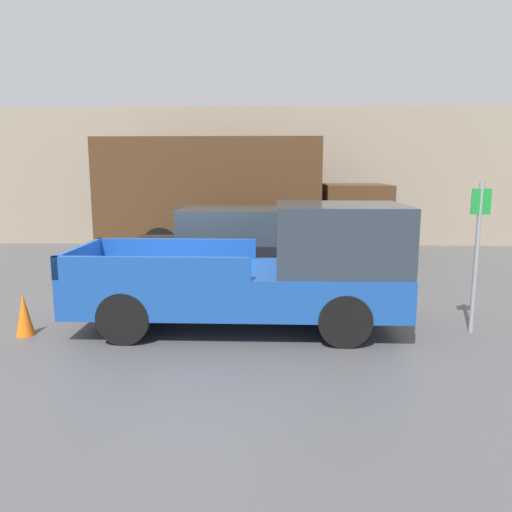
{
  "coord_description": "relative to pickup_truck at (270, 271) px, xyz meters",
  "views": [
    {
      "loc": [
        1.62,
        -8.83,
        2.63
      ],
      "look_at": [
        1.28,
        0.17,
        1.03
      ],
      "focal_mm": 35.0,
      "sensor_mm": 36.0,
      "label": 1
    }
  ],
  "objects": [
    {
      "name": "car",
      "position": [
        -0.89,
        2.93,
        -0.09
      ],
      "size": [
        4.37,
        1.84,
        1.74
      ],
      "color": "black",
      "rests_on": "ground"
    },
    {
      "name": "building_wall",
      "position": [
        -1.54,
        9.1,
        1.35
      ],
      "size": [
        28.0,
        0.15,
        4.62
      ],
      "color": "gray",
      "rests_on": "ground"
    },
    {
      "name": "ground_plane",
      "position": [
        -1.54,
        0.83,
        -0.96
      ],
      "size": [
        60.0,
        60.0,
        0.0
      ],
      "primitive_type": "plane",
      "color": "#4C4C4F"
    },
    {
      "name": "pickup_truck",
      "position": [
        0.0,
        0.0,
        0.0
      ],
      "size": [
        5.32,
        1.99,
        2.05
      ],
      "color": "#194799",
      "rests_on": "ground"
    },
    {
      "name": "parking_sign",
      "position": [
        3.26,
        -0.15,
        0.4
      ],
      "size": [
        0.3,
        0.07,
        2.41
      ],
      "color": "gray",
      "rests_on": "ground"
    },
    {
      "name": "delivery_truck",
      "position": [
        -1.2,
        6.52,
        0.88
      ],
      "size": [
        8.17,
        2.42,
        3.44
      ],
      "color": "#472D19",
      "rests_on": "ground"
    },
    {
      "name": "traffic_cone",
      "position": [
        -3.86,
        -0.57,
        -0.62
      ],
      "size": [
        0.28,
        0.28,
        0.69
      ],
      "color": "orange",
      "rests_on": "ground"
    }
  ]
}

